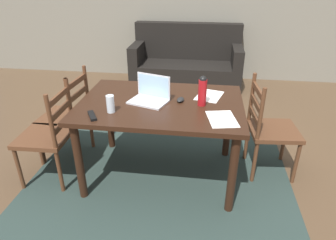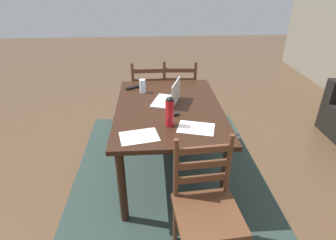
{
  "view_description": "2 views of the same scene",
  "coord_description": "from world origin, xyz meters",
  "px_view_note": "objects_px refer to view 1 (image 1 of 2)",
  "views": [
    {
      "loc": [
        0.39,
        -2.39,
        1.83
      ],
      "look_at": [
        0.05,
        0.11,
        0.54
      ],
      "focal_mm": 32.05,
      "sensor_mm": 36.0,
      "label": 1
    },
    {
      "loc": [
        2.38,
        -0.15,
        1.91
      ],
      "look_at": [
        0.09,
        -0.01,
        0.67
      ],
      "focal_mm": 29.61,
      "sensor_mm": 36.0,
      "label": 2
    }
  ],
  "objects_px": {
    "laptop": "(151,95)",
    "tv_remote": "(92,116)",
    "water_bottle": "(202,90)",
    "computer_mouse": "(180,100)",
    "couch": "(186,64)",
    "drinking_glass": "(110,104)",
    "chair_left_far": "(67,117)",
    "chair_right_far": "(270,129)",
    "chair_left_near": "(48,136)",
    "dining_table": "(161,112)"
  },
  "relations": [
    {
      "from": "chair_left_far",
      "to": "tv_remote",
      "type": "bearing_deg",
      "value": -47.55
    },
    {
      "from": "drinking_glass",
      "to": "computer_mouse",
      "type": "xyz_separation_m",
      "value": [
        0.54,
        0.29,
        -0.05
      ]
    },
    {
      "from": "chair_right_far",
      "to": "tv_remote",
      "type": "height_order",
      "value": "chair_right_far"
    },
    {
      "from": "dining_table",
      "to": "computer_mouse",
      "type": "height_order",
      "value": "computer_mouse"
    },
    {
      "from": "chair_left_far",
      "to": "drinking_glass",
      "type": "bearing_deg",
      "value": -35.49
    },
    {
      "from": "chair_right_far",
      "to": "laptop",
      "type": "bearing_deg",
      "value": -170.71
    },
    {
      "from": "chair_left_far",
      "to": "laptop",
      "type": "bearing_deg",
      "value": -11.22
    },
    {
      "from": "chair_left_far",
      "to": "chair_left_near",
      "type": "height_order",
      "value": "same"
    },
    {
      "from": "laptop",
      "to": "couch",
      "type": "bearing_deg",
      "value": 87.27
    },
    {
      "from": "chair_right_far",
      "to": "laptop",
      "type": "xyz_separation_m",
      "value": [
        -1.1,
        -0.18,
        0.37
      ]
    },
    {
      "from": "chair_left_far",
      "to": "chair_right_far",
      "type": "height_order",
      "value": "same"
    },
    {
      "from": "chair_right_far",
      "to": "drinking_glass",
      "type": "distance_m",
      "value": 1.5
    },
    {
      "from": "couch",
      "to": "laptop",
      "type": "relative_size",
      "value": 4.82
    },
    {
      "from": "chair_right_far",
      "to": "chair_left_near",
      "type": "bearing_deg",
      "value": -168.88
    },
    {
      "from": "chair_right_far",
      "to": "tv_remote",
      "type": "distance_m",
      "value": 1.63
    },
    {
      "from": "chair_left_near",
      "to": "couch",
      "type": "relative_size",
      "value": 0.53
    },
    {
      "from": "couch",
      "to": "water_bottle",
      "type": "bearing_deg",
      "value": -82.77
    },
    {
      "from": "couch",
      "to": "computer_mouse",
      "type": "distance_m",
      "value": 2.58
    },
    {
      "from": "laptop",
      "to": "tv_remote",
      "type": "bearing_deg",
      "value": -136.69
    },
    {
      "from": "couch",
      "to": "computer_mouse",
      "type": "relative_size",
      "value": 18.0
    },
    {
      "from": "computer_mouse",
      "to": "couch",
      "type": "bearing_deg",
      "value": 103.77
    },
    {
      "from": "computer_mouse",
      "to": "chair_right_far",
      "type": "bearing_deg",
      "value": 21.48
    },
    {
      "from": "water_bottle",
      "to": "computer_mouse",
      "type": "xyz_separation_m",
      "value": [
        -0.19,
        0.05,
        -0.12
      ]
    },
    {
      "from": "chair_right_far",
      "to": "couch",
      "type": "relative_size",
      "value": 0.53
    },
    {
      "from": "tv_remote",
      "to": "chair_left_near",
      "type": "bearing_deg",
      "value": 132.18
    },
    {
      "from": "computer_mouse",
      "to": "tv_remote",
      "type": "bearing_deg",
      "value": -138.47
    },
    {
      "from": "tv_remote",
      "to": "laptop",
      "type": "bearing_deg",
      "value": 13.11
    },
    {
      "from": "chair_right_far",
      "to": "water_bottle",
      "type": "xyz_separation_m",
      "value": [
        -0.65,
        -0.21,
        0.44
      ]
    },
    {
      "from": "chair_left_near",
      "to": "laptop",
      "type": "xyz_separation_m",
      "value": [
        0.91,
        0.22,
        0.37
      ]
    },
    {
      "from": "chair_right_far",
      "to": "water_bottle",
      "type": "distance_m",
      "value": 0.81
    },
    {
      "from": "chair_left_far",
      "to": "couch",
      "type": "distance_m",
      "value": 2.6
    },
    {
      "from": "couch",
      "to": "water_bottle",
      "type": "xyz_separation_m",
      "value": [
        0.33,
        -2.6,
        0.55
      ]
    },
    {
      "from": "chair_left_far",
      "to": "computer_mouse",
      "type": "bearing_deg",
      "value": -7.84
    },
    {
      "from": "couch",
      "to": "drinking_glass",
      "type": "relative_size",
      "value": 12.55
    },
    {
      "from": "drinking_glass",
      "to": "water_bottle",
      "type": "bearing_deg",
      "value": 18.14
    },
    {
      "from": "chair_right_far",
      "to": "chair_left_near",
      "type": "height_order",
      "value": "same"
    },
    {
      "from": "laptop",
      "to": "drinking_glass",
      "type": "xyz_separation_m",
      "value": [
        -0.28,
        -0.27,
        0.01
      ]
    },
    {
      "from": "chair_left_far",
      "to": "tv_remote",
      "type": "relative_size",
      "value": 5.59
    },
    {
      "from": "water_bottle",
      "to": "computer_mouse",
      "type": "relative_size",
      "value": 2.61
    },
    {
      "from": "computer_mouse",
      "to": "tv_remote",
      "type": "distance_m",
      "value": 0.77
    },
    {
      "from": "dining_table",
      "to": "laptop",
      "type": "xyz_separation_m",
      "value": [
        -0.09,
        0.02,
        0.15
      ]
    },
    {
      "from": "chair_left_far",
      "to": "computer_mouse",
      "type": "height_order",
      "value": "chair_left_far"
    },
    {
      "from": "laptop",
      "to": "drinking_glass",
      "type": "height_order",
      "value": "laptop"
    },
    {
      "from": "chair_left_near",
      "to": "couch",
      "type": "height_order",
      "value": "couch"
    },
    {
      "from": "dining_table",
      "to": "tv_remote",
      "type": "height_order",
      "value": "tv_remote"
    },
    {
      "from": "water_bottle",
      "to": "tv_remote",
      "type": "xyz_separation_m",
      "value": [
        -0.85,
        -0.35,
        -0.13
      ]
    },
    {
      "from": "laptop",
      "to": "tv_remote",
      "type": "height_order",
      "value": "laptop"
    },
    {
      "from": "chair_left_far",
      "to": "computer_mouse",
      "type": "relative_size",
      "value": 9.5
    },
    {
      "from": "chair_left_far",
      "to": "tv_remote",
      "type": "height_order",
      "value": "chair_left_far"
    },
    {
      "from": "water_bottle",
      "to": "tv_remote",
      "type": "height_order",
      "value": "water_bottle"
    }
  ]
}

